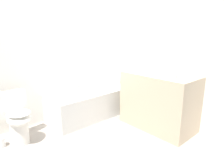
# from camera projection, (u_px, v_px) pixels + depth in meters

# --- Properties ---
(ground_plane) EXTENTS (4.14, 4.14, 0.00)m
(ground_plane) POSITION_uv_depth(u_px,v_px,m) (91.00, 151.00, 2.58)
(ground_plane) COLOR #9E9389
(wall_back_tiled) EXTENTS (3.54, 0.10, 2.41)m
(wall_back_tiled) POSITION_uv_depth(u_px,v_px,m) (41.00, 52.00, 3.23)
(wall_back_tiled) COLOR silver
(wall_back_tiled) RESTS_ON ground_plane
(wall_right_mirror) EXTENTS (0.10, 2.94, 2.41)m
(wall_right_mirror) POSITION_uv_depth(u_px,v_px,m) (166.00, 52.00, 3.33)
(wall_right_mirror) COLOR silver
(wall_right_mirror) RESTS_ON ground_plane
(bathtub) EXTENTS (1.58, 0.68, 1.11)m
(bathtub) POSITION_uv_depth(u_px,v_px,m) (91.00, 102.00, 3.65)
(bathtub) COLOR silver
(bathtub) RESTS_ON ground_plane
(toilet) EXTENTS (0.39, 0.51, 0.73)m
(toilet) POSITION_uv_depth(u_px,v_px,m) (17.00, 118.00, 2.71)
(toilet) COLOR white
(toilet) RESTS_ON ground_plane
(vanity_counter) EXTENTS (0.63, 1.15, 0.89)m
(vanity_counter) POSITION_uv_depth(u_px,v_px,m) (159.00, 101.00, 3.17)
(vanity_counter) COLOR tan
(vanity_counter) RESTS_ON ground_plane
(sink_basin) EXTENTS (0.31, 0.31, 0.06)m
(sink_basin) POSITION_uv_depth(u_px,v_px,m) (163.00, 73.00, 3.00)
(sink_basin) COLOR white
(sink_basin) RESTS_ON vanity_counter
(sink_faucet) EXTENTS (0.12, 0.15, 0.08)m
(sink_faucet) POSITION_uv_depth(u_px,v_px,m) (170.00, 71.00, 3.11)
(sink_faucet) COLOR #ADADB2
(sink_faucet) RESTS_ON vanity_counter
(water_bottle_0) EXTENTS (0.07, 0.07, 0.20)m
(water_bottle_0) POSITION_uv_depth(u_px,v_px,m) (182.00, 72.00, 2.71)
(water_bottle_0) COLOR silver
(water_bottle_0) RESTS_ON vanity_counter
(water_bottle_1) EXTENTS (0.06, 0.06, 0.21)m
(water_bottle_1) POSITION_uv_depth(u_px,v_px,m) (179.00, 71.00, 2.78)
(water_bottle_1) COLOR silver
(water_bottle_1) RESTS_ON vanity_counter
(water_bottle_2) EXTENTS (0.07, 0.07, 0.22)m
(water_bottle_2) POSITION_uv_depth(u_px,v_px,m) (135.00, 64.00, 3.33)
(water_bottle_2) COLOR silver
(water_bottle_2) RESTS_ON vanity_counter
(water_bottle_3) EXTENTS (0.06, 0.06, 0.21)m
(water_bottle_3) POSITION_uv_depth(u_px,v_px,m) (174.00, 71.00, 2.78)
(water_bottle_3) COLOR silver
(water_bottle_3) RESTS_ON vanity_counter
(water_bottle_4) EXTENTS (0.07, 0.07, 0.20)m
(water_bottle_4) POSITION_uv_depth(u_px,v_px,m) (145.00, 67.00, 3.13)
(water_bottle_4) COLOR silver
(water_bottle_4) RESTS_ON vanity_counter
(water_bottle_5) EXTENTS (0.07, 0.07, 0.22)m
(water_bottle_5) POSITION_uv_depth(u_px,v_px,m) (140.00, 65.00, 3.25)
(water_bottle_5) COLOR silver
(water_bottle_5) RESTS_ON vanity_counter
(drinking_glass_0) EXTENTS (0.08, 0.08, 0.08)m
(drinking_glass_0) POSITION_uv_depth(u_px,v_px,m) (151.00, 70.00, 3.16)
(drinking_glass_0) COLOR white
(drinking_glass_0) RESTS_ON vanity_counter
(toilet_paper_roll) EXTENTS (0.11, 0.11, 0.13)m
(toilet_paper_roll) POSITION_uv_depth(u_px,v_px,m) (1.00, 143.00, 2.67)
(toilet_paper_roll) COLOR white
(toilet_paper_roll) RESTS_ON ground_plane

